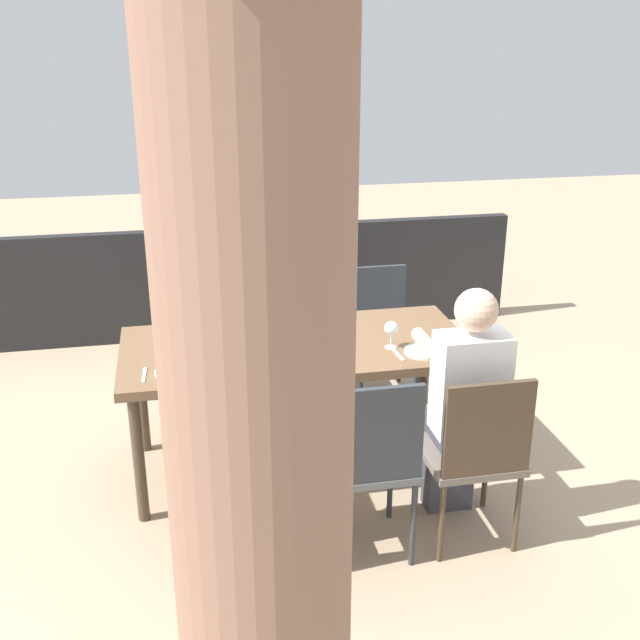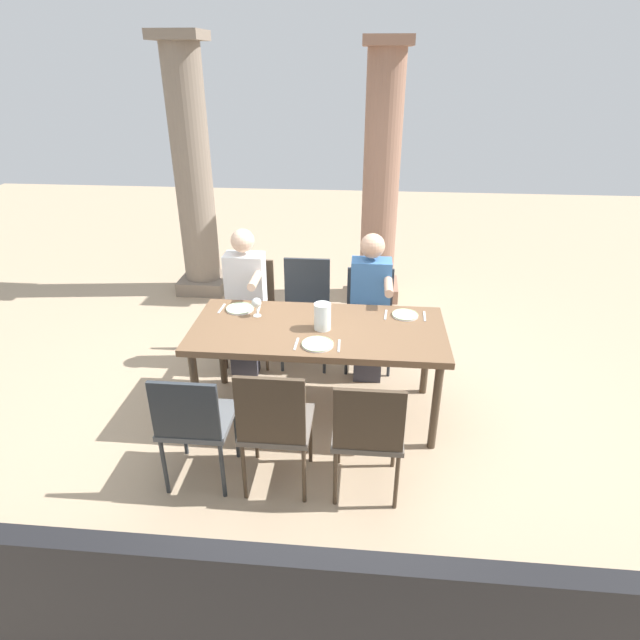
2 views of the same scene
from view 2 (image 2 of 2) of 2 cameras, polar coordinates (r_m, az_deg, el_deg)
ground_plane at (r=4.29m, az=-0.19°, el=-9.93°), size 16.00×16.00×0.00m
dining_table at (r=3.92m, az=-0.20°, el=-1.68°), size 1.89×0.87×0.77m
chair_west_north at (r=4.86m, az=-7.64°, el=1.65°), size 0.44×0.44×0.92m
chair_west_south at (r=3.45m, az=-13.61°, el=-10.58°), size 0.44×0.44×0.87m
chair_mid_north at (r=4.77m, az=-1.55°, el=1.68°), size 0.44×0.44×0.95m
chair_mid_south at (r=3.32m, az=-4.99°, el=-11.08°), size 0.44×0.44×0.94m
chair_east_north at (r=4.75m, az=5.41°, el=0.97°), size 0.44×0.44×0.88m
chair_east_south at (r=3.29m, az=5.25°, el=-11.88°), size 0.44×0.44×0.89m
diner_woman_green at (r=4.63m, az=-8.19°, el=2.49°), size 0.35×0.49×1.28m
diner_man_white at (r=4.51m, az=5.52°, el=1.93°), size 0.35×0.49×1.27m
stone_column_near at (r=6.26m, az=-13.69°, el=15.13°), size 0.55×0.55×2.83m
stone_column_centre at (r=5.95m, az=6.67°, el=14.85°), size 0.52×0.52×2.77m
patio_railing at (r=2.51m, az=-5.39°, el=-30.60°), size 4.29×0.10×0.90m
plate_0 at (r=4.21m, az=-8.73°, el=1.25°), size 0.22×0.22×0.02m
wine_glass_0 at (r=4.05m, az=-6.95°, el=1.83°), size 0.08×0.08×0.15m
fork_0 at (r=4.25m, az=-10.70°, el=1.25°), size 0.02×0.17×0.01m
spoon_0 at (r=4.18m, az=-6.73°, el=1.10°), size 0.03×0.17×0.01m
plate_1 at (r=3.64m, az=-0.27°, el=-2.65°), size 0.23×0.23×0.02m
fork_1 at (r=3.66m, az=-2.61°, el=-2.62°), size 0.02×0.17×0.01m
spoon_1 at (r=3.64m, az=2.08°, el=-2.83°), size 0.02×0.17×0.01m
plate_2 at (r=4.11m, az=9.28°, el=0.56°), size 0.20×0.20×0.02m
fork_2 at (r=4.10m, az=7.19°, el=0.58°), size 0.03×0.17×0.01m
spoon_2 at (r=4.13m, az=11.35°, el=0.41°), size 0.02×0.17×0.01m
water_pitcher at (r=3.83m, az=0.27°, el=0.25°), size 0.13×0.13×0.20m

